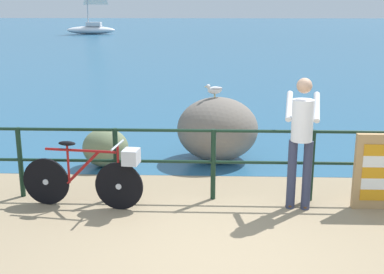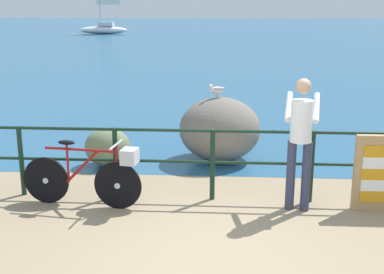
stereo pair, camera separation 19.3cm
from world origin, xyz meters
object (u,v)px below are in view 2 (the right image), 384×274
(bicycle, at_px, (91,174))
(breakwater_boulder_left, at_px, (108,147))
(seagull, at_px, (217,89))
(breakwater_boulder_main, at_px, (220,129))
(person_at_railing, at_px, (301,138))
(sailboat, at_px, (104,26))

(bicycle, bearing_deg, breakwater_boulder_left, 103.82)
(seagull, bearing_deg, breakwater_boulder_left, -4.43)
(breakwater_boulder_main, height_order, breakwater_boulder_left, breakwater_boulder_main)
(person_at_railing, distance_m, sailboat, 41.46)
(breakwater_boulder_left, xyz_separation_m, seagull, (1.84, 0.48, 0.93))
(seagull, bearing_deg, person_at_railing, 98.50)
(person_at_railing, bearing_deg, breakwater_boulder_left, 69.76)
(breakwater_boulder_main, xyz_separation_m, seagull, (-0.06, 0.03, 0.70))
(bicycle, distance_m, breakwater_boulder_main, 2.82)
(breakwater_boulder_left, relative_size, sailboat, 0.13)
(breakwater_boulder_main, height_order, seagull, seagull)
(breakwater_boulder_main, distance_m, breakwater_boulder_left, 1.97)
(breakwater_boulder_left, height_order, sailboat, sailboat)
(bicycle, xyz_separation_m, person_at_railing, (2.78, 0.09, 0.53))
(bicycle, distance_m, person_at_railing, 2.83)
(bicycle, bearing_deg, breakwater_boulder_main, 60.39)
(breakwater_boulder_left, bearing_deg, sailboat, 103.40)
(breakwater_boulder_main, xyz_separation_m, breakwater_boulder_left, (-1.90, -0.45, -0.23))
(breakwater_boulder_main, bearing_deg, breakwater_boulder_left, -166.61)
(person_at_railing, bearing_deg, seagull, 36.99)
(person_at_railing, distance_m, breakwater_boulder_main, 2.44)
(bicycle, xyz_separation_m, sailboat, (-9.24, 39.77, 0.24))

